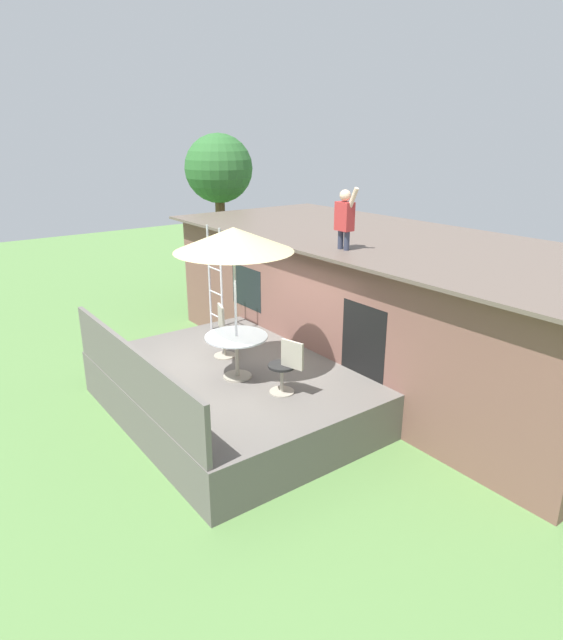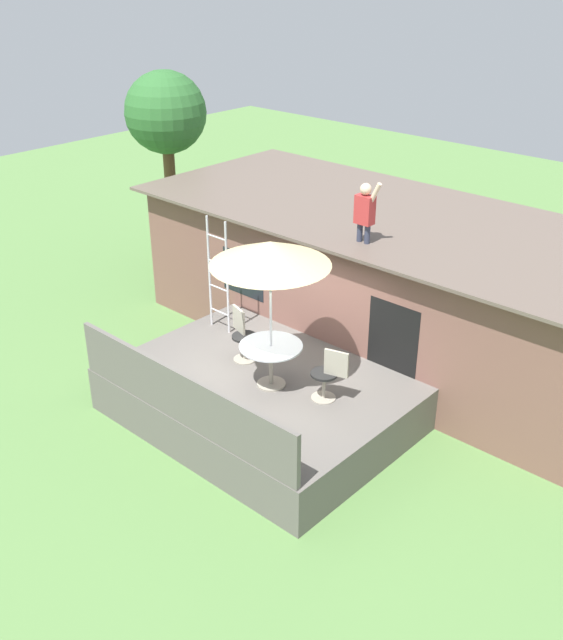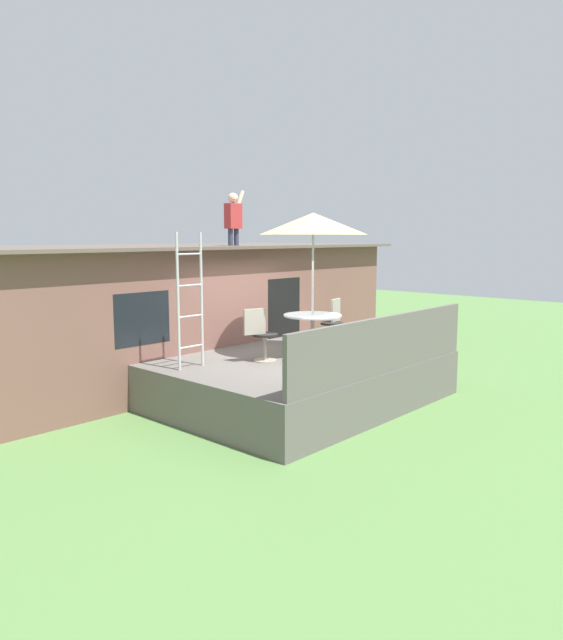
# 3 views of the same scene
# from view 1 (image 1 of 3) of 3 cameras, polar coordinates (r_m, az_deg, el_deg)

# --- Properties ---
(ground_plane) EXTENTS (40.00, 40.00, 0.00)m
(ground_plane) POSITION_cam_1_polar(r_m,az_deg,el_deg) (9.89, -4.62, -9.43)
(ground_plane) COLOR #567F42
(house) EXTENTS (10.50, 4.50, 2.75)m
(house) POSITION_cam_1_polar(r_m,az_deg,el_deg) (11.50, 10.54, 1.90)
(house) COLOR brown
(house) RESTS_ON ground
(deck) EXTENTS (4.85, 3.85, 0.80)m
(deck) POSITION_cam_1_polar(r_m,az_deg,el_deg) (9.71, -4.68, -7.35)
(deck) COLOR #605B56
(deck) RESTS_ON ground
(deck_railing) EXTENTS (4.75, 0.08, 0.90)m
(deck_railing) POSITION_cam_1_polar(r_m,az_deg,el_deg) (8.61, -15.49, -5.34)
(deck_railing) COLOR #605B56
(deck_railing) RESTS_ON deck
(patio_table) EXTENTS (1.04, 1.04, 0.74)m
(patio_table) POSITION_cam_1_polar(r_m,az_deg,el_deg) (9.02, -4.75, -2.62)
(patio_table) COLOR #A59E8C
(patio_table) RESTS_ON deck
(patio_umbrella) EXTENTS (1.90, 1.90, 2.54)m
(patio_umbrella) POSITION_cam_1_polar(r_m,az_deg,el_deg) (8.53, -5.08, 8.45)
(patio_umbrella) COLOR silver
(patio_umbrella) RESTS_ON deck
(step_ladder) EXTENTS (0.52, 0.04, 2.20)m
(step_ladder) POSITION_cam_1_polar(r_m,az_deg,el_deg) (10.98, -6.99, 4.10)
(step_ladder) COLOR silver
(step_ladder) RESTS_ON deck
(person_figure) EXTENTS (0.47, 0.20, 1.11)m
(person_figure) POSITION_cam_1_polar(r_m,az_deg,el_deg) (9.70, 6.71, 10.91)
(person_figure) COLOR #33384C
(person_figure) RESTS_ON house
(patio_chair_left) EXTENTS (0.61, 0.44, 0.92)m
(patio_chair_left) POSITION_cam_1_polar(r_m,az_deg,el_deg) (10.01, -6.18, -1.23)
(patio_chair_left) COLOR #A59E8C
(patio_chair_left) RESTS_ON deck
(patio_chair_right) EXTENTS (0.61, 0.44, 0.92)m
(patio_chair_right) POSITION_cam_1_polar(r_m,az_deg,el_deg) (8.46, 0.43, -4.99)
(patio_chair_right) COLOR #A59E8C
(patio_chair_right) RESTS_ON deck
(backyard_tree) EXTENTS (1.99, 1.99, 4.74)m
(backyard_tree) POSITION_cam_1_polar(r_m,az_deg,el_deg) (16.57, -6.63, 15.35)
(backyard_tree) COLOR brown
(backyard_tree) RESTS_ON ground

